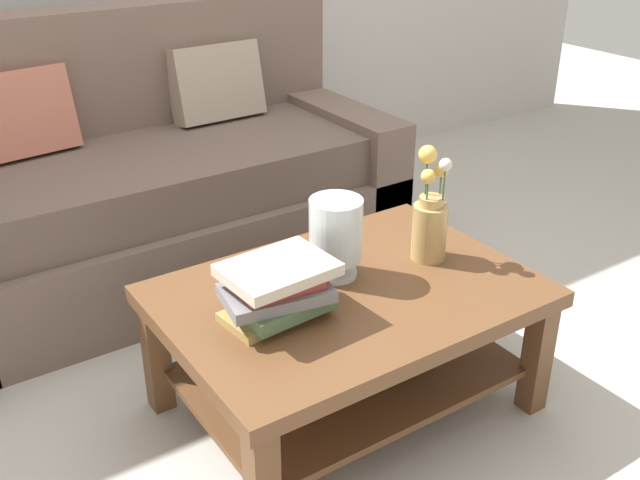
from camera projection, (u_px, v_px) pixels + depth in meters
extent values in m
plane|color=#B7B2A8|center=(300.00, 355.00, 2.64)|extent=(10.00, 10.00, 0.00)
cube|color=brown|center=(162.00, 234.00, 3.11)|extent=(1.96, 0.90, 0.36)
cube|color=brown|center=(159.00, 174.00, 2.96)|extent=(1.72, 0.74, 0.20)
cube|color=brown|center=(118.00, 91.00, 3.13)|extent=(1.96, 0.20, 0.70)
cube|color=brown|center=(334.00, 165.00, 3.49)|extent=(0.20, 0.90, 0.60)
cube|color=#B26651|center=(18.00, 114.00, 2.81)|extent=(0.42, 0.23, 0.34)
cube|color=gray|center=(216.00, 82.00, 3.22)|extent=(0.40, 0.19, 0.34)
cube|color=brown|center=(348.00, 296.00, 2.21)|extent=(1.09, 0.77, 0.05)
cube|color=brown|center=(537.00, 357.00, 2.31)|extent=(0.07, 0.07, 0.39)
cube|color=brown|center=(157.00, 356.00, 2.31)|extent=(0.07, 0.07, 0.39)
cube|color=brown|center=(402.00, 271.00, 2.80)|extent=(0.07, 0.07, 0.39)
cube|color=brown|center=(346.00, 370.00, 2.33)|extent=(0.97, 0.65, 0.02)
cube|color=tan|center=(368.00, 345.00, 2.40)|extent=(0.32, 0.26, 0.04)
cube|color=#2D333D|center=(384.00, 349.00, 2.32)|extent=(0.29, 0.22, 0.03)
cube|color=#2D333D|center=(370.00, 329.00, 2.36)|extent=(0.28, 0.21, 0.04)
cube|color=tan|center=(274.00, 311.00, 2.07)|extent=(0.30, 0.19, 0.03)
cube|color=#51704C|center=(283.00, 304.00, 2.04)|extent=(0.27, 0.19, 0.04)
cube|color=slate|center=(276.00, 293.00, 2.01)|extent=(0.32, 0.22, 0.03)
cube|color=#993833|center=(276.00, 280.00, 2.01)|extent=(0.24, 0.19, 0.03)
cube|color=beige|center=(278.00, 270.00, 1.99)|extent=(0.30, 0.23, 0.03)
cylinder|color=silver|center=(335.00, 273.00, 2.27)|extent=(0.13, 0.13, 0.02)
cylinder|color=silver|center=(335.00, 264.00, 2.26)|extent=(0.04, 0.04, 0.05)
cylinder|color=silver|center=(336.00, 229.00, 2.20)|extent=(0.16, 0.16, 0.19)
sphere|color=#2D333D|center=(329.00, 242.00, 2.21)|extent=(0.06, 0.06, 0.06)
sphere|color=#3D6075|center=(340.00, 239.00, 2.24)|extent=(0.04, 0.04, 0.04)
cylinder|color=tan|center=(429.00, 232.00, 2.34)|extent=(0.11, 0.11, 0.18)
cylinder|color=tan|center=(432.00, 201.00, 2.29)|extent=(0.08, 0.08, 0.03)
cylinder|color=#426638|center=(440.00, 184.00, 2.29)|extent=(0.01, 0.01, 0.07)
sphere|color=gold|center=(442.00, 170.00, 2.27)|extent=(0.04, 0.04, 0.04)
cylinder|color=#426638|center=(426.00, 177.00, 2.28)|extent=(0.01, 0.01, 0.11)
sphere|color=gold|center=(428.00, 154.00, 2.24)|extent=(0.06, 0.06, 0.06)
cylinder|color=#426638|center=(427.00, 190.00, 2.25)|extent=(0.01, 0.01, 0.06)
sphere|color=gold|center=(428.00, 176.00, 2.23)|extent=(0.05, 0.05, 0.05)
cylinder|color=#426638|center=(444.00, 184.00, 2.24)|extent=(0.01, 0.01, 0.10)
sphere|color=silver|center=(446.00, 165.00, 2.21)|extent=(0.04, 0.04, 0.04)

